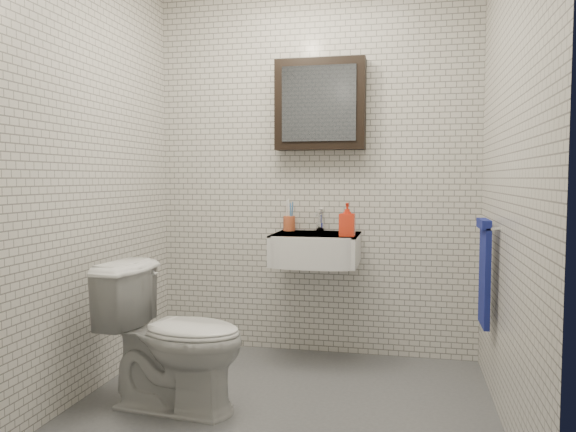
% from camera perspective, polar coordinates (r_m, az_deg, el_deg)
% --- Properties ---
extents(ground, '(2.20, 2.00, 0.01)m').
position_cam_1_polar(ground, '(3.13, -0.55, -18.80)').
color(ground, '#505158').
rests_on(ground, ground).
extents(room_shell, '(2.22, 2.02, 2.51)m').
position_cam_1_polar(room_shell, '(2.90, -0.57, 8.93)').
color(room_shell, silver).
rests_on(room_shell, ground).
extents(washbasin, '(0.55, 0.50, 0.20)m').
position_cam_1_polar(washbasin, '(3.63, 2.77, -3.34)').
color(washbasin, white).
rests_on(washbasin, room_shell).
extents(faucet, '(0.06, 0.20, 0.15)m').
position_cam_1_polar(faucet, '(3.80, 3.26, -0.56)').
color(faucet, silver).
rests_on(faucet, washbasin).
extents(mirror_cabinet, '(0.60, 0.15, 0.60)m').
position_cam_1_polar(mirror_cabinet, '(3.82, 3.30, 11.22)').
color(mirror_cabinet, black).
rests_on(mirror_cabinet, room_shell).
extents(towel_rail, '(0.09, 0.30, 0.58)m').
position_cam_1_polar(towel_rail, '(3.23, 19.35, -5.01)').
color(towel_rail, silver).
rests_on(towel_rail, room_shell).
extents(toothbrush_cup, '(0.11, 0.11, 0.22)m').
position_cam_1_polar(toothbrush_cup, '(3.85, 0.12, -0.68)').
color(toothbrush_cup, '#C25530').
rests_on(toothbrush_cup, washbasin).
extents(soap_bottle, '(0.09, 0.10, 0.21)m').
position_cam_1_polar(soap_bottle, '(3.49, 6.03, -0.37)').
color(soap_bottle, orange).
rests_on(soap_bottle, washbasin).
extents(toilet, '(0.79, 0.50, 0.76)m').
position_cam_1_polar(toilet, '(3.06, -11.46, -11.92)').
color(toilet, white).
rests_on(toilet, ground).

